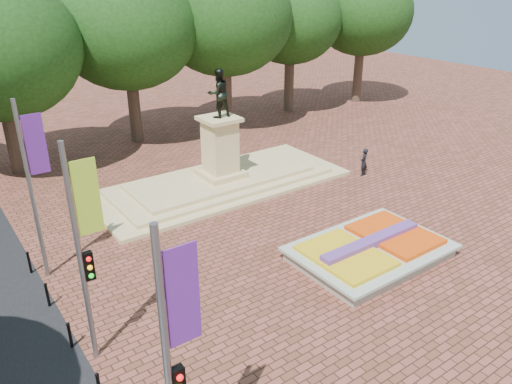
{
  "coord_description": "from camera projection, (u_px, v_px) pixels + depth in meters",
  "views": [
    {
      "loc": [
        -13.19,
        -13.68,
        11.0
      ],
      "look_at": [
        -1.79,
        2.2,
        2.2
      ],
      "focal_mm": 35.0,
      "sensor_mm": 36.0,
      "label": 1
    }
  ],
  "objects": [
    {
      "name": "monument",
      "position": [
        221.0,
        171.0,
        27.22
      ],
      "size": [
        14.0,
        6.0,
        6.4
      ],
      "color": "tan",
      "rests_on": "ground"
    },
    {
      "name": "banner_poles",
      "position": [
        86.0,
        251.0,
        13.74
      ],
      "size": [
        0.88,
        11.17,
        7.0
      ],
      "color": "slate",
      "rests_on": "ground"
    },
    {
      "name": "bollard_row",
      "position": [
        83.0,
        358.0,
        14.64
      ],
      "size": [
        0.12,
        13.12,
        0.98
      ],
      "color": "black",
      "rests_on": "ground"
    },
    {
      "name": "flower_bed",
      "position": [
        371.0,
        250.0,
        20.57
      ],
      "size": [
        6.3,
        4.3,
        0.91
      ],
      "color": "gray",
      "rests_on": "ground"
    },
    {
      "name": "pedestrian",
      "position": [
        364.0,
        162.0,
        28.64
      ],
      "size": [
        0.71,
        0.62,
        1.63
      ],
      "primitive_type": "imported",
      "rotation": [
        0.0,
        0.0,
        3.62
      ],
      "color": "black",
      "rests_on": "ground"
    },
    {
      "name": "ground",
      "position": [
        319.0,
        245.0,
        21.66
      ],
      "size": [
        90.0,
        90.0,
        0.0
      ],
      "primitive_type": "plane",
      "color": "brown",
      "rests_on": "ground"
    },
    {
      "name": "tree_row_back",
      "position": [
        169.0,
        38.0,
        33.5
      ],
      "size": [
        44.8,
        8.8,
        10.43
      ],
      "color": "#392A1F",
      "rests_on": "ground"
    }
  ]
}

